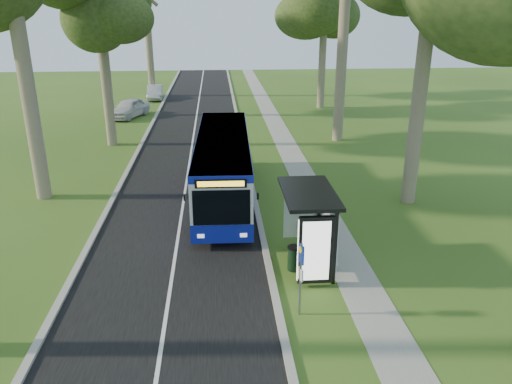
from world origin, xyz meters
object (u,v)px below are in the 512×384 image
bus_stop_sign (301,271)px  car_silver (155,92)px  bus_shelter (315,219)px  litter_bin (294,258)px  bus (223,167)px  car_white (129,108)px

bus_stop_sign → car_silver: size_ratio=0.58×
bus_shelter → car_silver: bearing=104.9°
bus_shelter → litter_bin: 1.74m
bus → car_white: size_ratio=2.55×
car_white → car_silver: bearing=103.6°
bus_stop_sign → car_silver: bearing=87.6°
bus_shelter → car_white: (-10.80, 27.49, -1.27)m
litter_bin → car_white: size_ratio=0.20×
car_white → car_silver: (1.25, 8.81, -0.10)m
bus_stop_sign → car_white: bearing=93.2°
bus_stop_sign → bus_shelter: (0.92, 2.67, 0.53)m
bus → car_silver: (-6.47, 28.67, -0.92)m
bus_stop_sign → car_silver: 39.92m
litter_bin → car_white: (-10.14, 27.35, 0.33)m
bus → bus_stop_sign: (2.15, -10.30, -0.08)m
bus_stop_sign → car_white: bus_stop_sign is taller
bus_stop_sign → litter_bin: size_ratio=2.68×
bus_stop_sign → litter_bin: 3.02m
car_white → bus_stop_sign: bearing=-50.2°
bus → bus_stop_sign: 10.52m
bus → car_silver: bus is taller
bus_stop_sign → bus: bearing=86.9°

